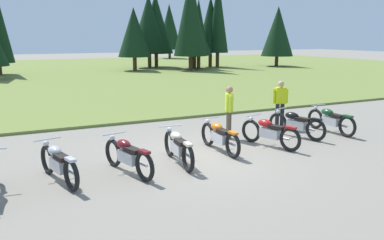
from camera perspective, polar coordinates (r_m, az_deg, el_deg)
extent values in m
plane|color=gray|center=(10.87, 1.38, -5.23)|extent=(140.00, 140.00, 0.00)
cube|color=olive|center=(36.49, -18.29, 6.30)|extent=(80.00, 44.00, 0.10)
cylinder|color=#47331E|center=(57.86, -3.20, 9.33)|extent=(0.36, 0.36, 1.39)
cone|color=black|center=(57.83, -3.24, 13.11)|extent=(3.37, 3.37, 6.25)
cylinder|color=#47331E|center=(41.39, -5.09, 8.39)|extent=(0.36, 0.36, 1.50)
cone|color=black|center=(41.34, -5.19, 13.53)|extent=(3.42, 3.42, 5.92)
cylinder|color=#47331E|center=(39.45, 0.32, 8.22)|extent=(0.36, 0.36, 1.43)
cone|color=black|center=(39.38, 0.33, 12.24)|extent=(3.45, 3.45, 4.10)
cylinder|color=#47331E|center=(40.74, -6.05, 8.42)|extent=(0.36, 0.36, 1.63)
cone|color=black|center=(40.69, -6.16, 13.46)|extent=(3.58, 3.58, 5.54)
cylinder|color=#47331E|center=(39.07, 0.94, 8.15)|extent=(0.36, 0.36, 1.38)
cone|color=black|center=(39.00, 0.96, 13.04)|extent=(2.03, 2.03, 5.29)
cylinder|color=#47331E|center=(41.72, 2.61, 8.65)|extent=(0.36, 0.36, 1.78)
cone|color=black|center=(41.68, 2.65, 13.56)|extent=(2.70, 2.70, 5.37)
cylinder|color=#47331E|center=(37.41, -8.13, 7.86)|extent=(0.36, 0.36, 1.36)
cone|color=black|center=(37.32, -8.26, 12.26)|extent=(2.98, 2.98, 4.38)
cylinder|color=#47331E|center=(37.20, -0.21, 8.01)|extent=(0.36, 0.36, 1.44)
cone|color=black|center=(37.17, -0.21, 14.70)|extent=(3.07, 3.07, 7.24)
cylinder|color=#47331E|center=(43.48, 11.93, 8.13)|extent=(0.36, 0.36, 1.17)
cone|color=black|center=(43.40, 12.10, 12.23)|extent=(3.31, 3.31, 5.05)
cylinder|color=#47331E|center=(41.24, 3.63, 8.46)|extent=(0.36, 0.36, 1.58)
cone|color=black|center=(41.22, 3.72, 14.69)|extent=(2.12, 2.12, 7.39)
cylinder|color=#47331E|center=(36.44, -25.69, 6.50)|extent=(0.36, 0.36, 1.08)
torus|color=black|center=(10.05, -19.87, -5.30)|extent=(0.26, 0.70, 0.70)
torus|color=black|center=(8.80, -16.79, -7.51)|extent=(0.26, 0.70, 0.70)
cube|color=silver|center=(9.41, -18.45, -6.04)|extent=(0.34, 0.67, 0.28)
ellipsoid|color=#B7B7BC|center=(9.49, -18.95, -4.15)|extent=(0.36, 0.53, 0.22)
cube|color=black|center=(9.14, -18.05, -5.08)|extent=(0.32, 0.52, 0.10)
cube|color=#B7B7BC|center=(8.69, -16.92, -5.40)|extent=(0.21, 0.34, 0.06)
cylinder|color=silver|center=(9.83, -19.88, -2.59)|extent=(0.61, 0.17, 0.03)
sphere|color=silver|center=(9.97, -20.06, -3.18)|extent=(0.14, 0.14, 0.14)
cylinder|color=silver|center=(9.22, -16.92, -6.97)|extent=(0.19, 0.55, 0.07)
torus|color=black|center=(10.18, -11.13, -4.60)|extent=(0.27, 0.70, 0.70)
torus|color=black|center=(9.03, -6.75, -6.58)|extent=(0.27, 0.70, 0.70)
cube|color=silver|center=(9.58, -9.08, -5.25)|extent=(0.35, 0.67, 0.28)
ellipsoid|color=maroon|center=(9.65, -9.70, -3.41)|extent=(0.37, 0.53, 0.22)
cube|color=black|center=(9.34, -8.42, -4.27)|extent=(0.33, 0.52, 0.10)
cube|color=maroon|center=(8.93, -6.80, -4.50)|extent=(0.22, 0.34, 0.06)
cylinder|color=silver|center=(9.96, -10.97, -1.91)|extent=(0.61, 0.19, 0.03)
sphere|color=silver|center=(10.09, -11.27, -2.50)|extent=(0.14, 0.14, 0.14)
cylinder|color=silver|center=(9.44, -7.38, -6.10)|extent=(0.21, 0.55, 0.07)
torus|color=black|center=(10.84, -3.20, -3.37)|extent=(0.15, 0.71, 0.70)
torus|color=black|center=(9.57, -0.57, -5.42)|extent=(0.15, 0.71, 0.70)
cube|color=silver|center=(10.19, -1.97, -4.06)|extent=(0.25, 0.65, 0.28)
ellipsoid|color=beige|center=(10.28, -2.32, -2.31)|extent=(0.30, 0.50, 0.22)
cube|color=black|center=(9.93, -1.56, -3.17)|extent=(0.26, 0.50, 0.10)
cube|color=beige|center=(9.48, -0.57, -3.46)|extent=(0.16, 0.33, 0.06)
cylinder|color=silver|center=(10.62, -3.06, -0.85)|extent=(0.62, 0.08, 0.03)
sphere|color=silver|center=(10.76, -3.26, -1.39)|extent=(0.14, 0.14, 0.14)
cylinder|color=silver|center=(9.99, -0.63, -4.98)|extent=(0.11, 0.55, 0.07)
torus|color=black|center=(11.88, 2.26, -2.01)|extent=(0.10, 0.70, 0.70)
torus|color=black|center=(10.71, 5.83, -3.61)|extent=(0.10, 0.70, 0.70)
cube|color=silver|center=(11.27, 3.95, -2.52)|extent=(0.20, 0.64, 0.28)
ellipsoid|color=orange|center=(11.36, 3.52, -0.95)|extent=(0.26, 0.48, 0.22)
cube|color=black|center=(11.03, 4.54, -1.67)|extent=(0.22, 0.48, 0.10)
cube|color=orange|center=(10.62, 5.86, -1.84)|extent=(0.14, 0.32, 0.06)
cylinder|color=silver|center=(11.68, 2.51, 0.32)|extent=(0.62, 0.04, 0.03)
sphere|color=silver|center=(11.81, 2.23, -0.20)|extent=(0.14, 0.14, 0.14)
cylinder|color=silver|center=(11.12, 5.35, -3.28)|extent=(0.07, 0.55, 0.07)
torus|color=black|center=(12.39, 8.40, -1.55)|extent=(0.30, 0.70, 0.70)
torus|color=black|center=(11.59, 13.79, -2.70)|extent=(0.30, 0.70, 0.70)
cube|color=silver|center=(11.96, 11.01, -1.88)|extent=(0.38, 0.67, 0.28)
ellipsoid|color=#AD1919|center=(12.00, 10.37, -0.43)|extent=(0.39, 0.54, 0.22)
cube|color=black|center=(11.79, 11.91, -1.02)|extent=(0.35, 0.52, 0.10)
cube|color=#AD1919|center=(11.51, 13.87, -1.06)|extent=(0.23, 0.35, 0.06)
cylinder|color=silver|center=(12.22, 8.83, 0.70)|extent=(0.60, 0.21, 0.03)
sphere|color=silver|center=(12.32, 8.38, 0.19)|extent=(0.14, 0.14, 0.14)
cylinder|color=silver|center=(11.93, 12.55, -2.47)|extent=(0.23, 0.55, 0.07)
torus|color=black|center=(13.67, 12.13, -0.43)|extent=(0.30, 0.70, 0.70)
torus|color=black|center=(12.94, 17.20, -1.38)|extent=(0.30, 0.70, 0.70)
cube|color=silver|center=(13.28, 14.61, -0.68)|extent=(0.38, 0.67, 0.28)
ellipsoid|color=black|center=(13.32, 14.02, 0.61)|extent=(0.39, 0.54, 0.22)
cube|color=black|center=(13.12, 15.47, 0.11)|extent=(0.35, 0.52, 0.10)
cube|color=black|center=(12.87, 17.30, 0.09)|extent=(0.23, 0.35, 0.06)
cylinder|color=silver|center=(13.52, 12.57, 1.62)|extent=(0.60, 0.21, 0.03)
sphere|color=silver|center=(13.60, 12.13, 1.15)|extent=(0.14, 0.14, 0.14)
cylinder|color=silver|center=(13.27, 16.00, -1.21)|extent=(0.23, 0.55, 0.07)
torus|color=black|center=(14.71, 17.14, 0.17)|extent=(0.12, 0.70, 0.70)
torus|color=black|center=(13.78, 21.21, -0.88)|extent=(0.12, 0.70, 0.70)
cube|color=silver|center=(14.23, 19.12, -0.14)|extent=(0.22, 0.65, 0.28)
ellipsoid|color=#144C23|center=(14.29, 18.67, 1.09)|extent=(0.28, 0.49, 0.22)
cube|color=black|center=(14.04, 19.83, 0.57)|extent=(0.24, 0.49, 0.10)
cube|color=#144C23|center=(13.71, 21.32, 0.51)|extent=(0.15, 0.32, 0.06)
cylinder|color=silver|center=(14.55, 17.53, 2.07)|extent=(0.62, 0.05, 0.03)
sphere|color=silver|center=(14.66, 17.17, 1.64)|extent=(0.14, 0.14, 0.14)
cylinder|color=silver|center=(14.15, 20.36, -0.70)|extent=(0.09, 0.55, 0.07)
cylinder|color=black|center=(14.45, 12.02, 0.60)|extent=(0.14, 0.14, 0.88)
cylinder|color=black|center=(14.52, 12.68, 0.62)|extent=(0.14, 0.14, 0.88)
cube|color=#D8EA19|center=(14.37, 12.48, 3.43)|extent=(0.41, 0.32, 0.56)
sphere|color=tan|center=(14.31, 12.55, 5.01)|extent=(0.22, 0.22, 0.22)
cylinder|color=#D8EA19|center=(14.29, 11.61, 3.34)|extent=(0.09, 0.09, 0.52)
cylinder|color=#D8EA19|center=(14.45, 13.33, 3.36)|extent=(0.09, 0.09, 0.52)
cylinder|color=#4C4233|center=(12.65, 5.30, -0.78)|extent=(0.14, 0.14, 0.88)
cylinder|color=#4C4233|center=(12.82, 5.20, -0.60)|extent=(0.14, 0.14, 0.88)
cube|color=#C6E52D|center=(12.60, 5.31, 2.51)|extent=(0.35, 0.42, 0.56)
sphere|color=#9E7051|center=(12.54, 5.34, 4.31)|extent=(0.22, 0.22, 0.22)
cylinder|color=#C6E52D|center=(12.38, 5.44, 2.25)|extent=(0.09, 0.09, 0.52)
cylinder|color=#C6E52D|center=(12.83, 5.18, 2.59)|extent=(0.09, 0.09, 0.52)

